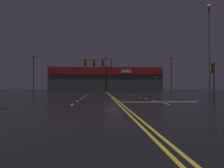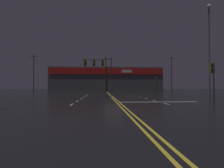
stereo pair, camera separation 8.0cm
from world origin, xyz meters
name	(u,v)px [view 1 (the left image)]	position (x,y,z in m)	size (l,w,h in m)	color
ground_plane	(113,98)	(0.00, 0.00, 0.00)	(200.00, 200.00, 0.00)	black
road_markings	(119,98)	(0.71, -1.14, 0.00)	(12.71, 60.00, 0.01)	gold
traffic_signal_median	(98,66)	(-2.13, 1.77, 4.69)	(4.62, 0.36, 5.96)	#38383D
traffic_signal_corner_northeast	(156,81)	(9.31, 9.57, 2.65)	(0.42, 0.36, 3.61)	#38383D
traffic_signal_corner_southeast	(213,74)	(8.74, -8.90, 2.80)	(0.42, 0.36, 3.81)	#38383D
streetlight_median_approach	(209,41)	(12.40, -2.71, 7.62)	(0.56, 0.56, 12.38)	#59595E
building_backdrop	(106,80)	(0.00, 35.63, 3.96)	(36.55, 10.23, 7.90)	#4C4C51
utility_pole_row	(104,73)	(-0.65, 30.38, 5.86)	(45.63, 0.26, 11.47)	#4C3828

